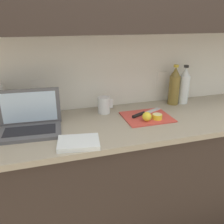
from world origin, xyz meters
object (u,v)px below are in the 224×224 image
object	(u,v)px
lemon_whole_beside	(147,117)
lemon_half_cut	(157,117)
knife	(142,114)
laptop	(30,122)
cutting_board	(147,117)
bottle_green_soda	(184,86)
bottle_oil_tall	(174,86)
measuring_cup	(104,105)

from	to	relation	value
lemon_whole_beside	lemon_half_cut	bearing A→B (deg)	7.70
knife	lemon_half_cut	world-z (taller)	lemon_half_cut
laptop	cutting_board	size ratio (longest dim) A/B	1.19
bottle_green_soda	bottle_oil_tall	size ratio (longest dim) A/B	0.97
laptop	cutting_board	world-z (taller)	laptop
laptop	bottle_oil_tall	bearing A→B (deg)	13.49
bottle_green_soda	lemon_half_cut	bearing A→B (deg)	-143.95
laptop	bottle_green_soda	bearing A→B (deg)	12.77
knife	lemon_whole_beside	distance (m)	0.11
cutting_board	laptop	bearing A→B (deg)	178.76
knife	lemon_half_cut	xyz separation A→B (m)	(0.07, -0.09, 0.01)
laptop	lemon_half_cut	bearing A→B (deg)	-1.58
measuring_cup	bottle_green_soda	bearing A→B (deg)	2.36
measuring_cup	lemon_half_cut	bearing A→B (deg)	-37.32
lemon_half_cut	measuring_cup	distance (m)	0.38
lemon_whole_beside	bottle_oil_tall	size ratio (longest dim) A/B	0.20
lemon_half_cut	bottle_green_soda	xyz separation A→B (m)	(0.35, 0.26, 0.11)
lemon_half_cut	laptop	bearing A→B (deg)	174.58
bottle_green_soda	bottle_oil_tall	distance (m)	0.09
cutting_board	knife	distance (m)	0.04
knife	bottle_green_soda	bearing A→B (deg)	-4.23
cutting_board	measuring_cup	distance (m)	0.31
knife	measuring_cup	size ratio (longest dim) A/B	2.33
knife	lemon_half_cut	distance (m)	0.11
lemon_whole_beside	bottle_green_soda	xyz separation A→B (m)	(0.43, 0.27, 0.10)
knife	bottle_oil_tall	world-z (taller)	bottle_oil_tall
lemon_half_cut	knife	bearing A→B (deg)	125.48
knife	bottle_oil_tall	xyz separation A→B (m)	(0.33, 0.16, 0.13)
knife	lemon_half_cut	size ratio (longest dim) A/B	4.08
laptop	measuring_cup	xyz separation A→B (m)	(0.50, 0.15, -0.00)
laptop	cutting_board	xyz separation A→B (m)	(0.75, -0.02, -0.05)
lemon_whole_beside	measuring_cup	xyz separation A→B (m)	(-0.22, 0.24, 0.02)
cutting_board	measuring_cup	xyz separation A→B (m)	(-0.25, 0.17, 0.05)
knife	lemon_whole_beside	size ratio (longest dim) A/B	4.40
laptop	knife	size ratio (longest dim) A/B	1.40
lemon_half_cut	measuring_cup	bearing A→B (deg)	142.68
lemon_half_cut	lemon_whole_beside	bearing A→B (deg)	-172.30
cutting_board	bottle_oil_tall	xyz separation A→B (m)	(0.31, 0.20, 0.14)
bottle_green_soda	measuring_cup	size ratio (longest dim) A/B	2.61
laptop	bottle_green_soda	world-z (taller)	bottle_green_soda
knife	measuring_cup	distance (m)	0.27
cutting_board	lemon_whole_beside	bearing A→B (deg)	-115.22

